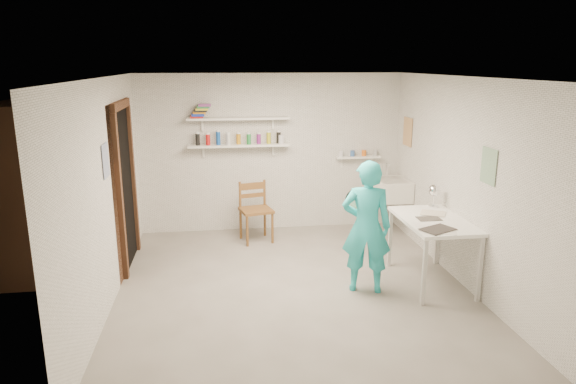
{
  "coord_description": "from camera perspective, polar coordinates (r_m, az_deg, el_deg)",
  "views": [
    {
      "loc": [
        -0.82,
        -5.47,
        2.56
      ],
      "look_at": [
        0.0,
        0.4,
        1.05
      ],
      "focal_mm": 32.0,
      "sensor_mm": 36.0,
      "label": 1
    }
  ],
  "objects": [
    {
      "name": "floor",
      "position": [
        6.1,
        0.53,
        -10.63
      ],
      "size": [
        4.0,
        4.5,
        0.02
      ],
      "primitive_type": "cube",
      "color": "slate",
      "rests_on": "ground"
    },
    {
      "name": "ceiling",
      "position": [
        5.53,
        0.59,
        12.74
      ],
      "size": [
        4.0,
        4.5,
        0.02
      ],
      "primitive_type": "cube",
      "color": "silver",
      "rests_on": "wall_back"
    },
    {
      "name": "wall_back",
      "position": [
        7.89,
        -1.87,
        4.35
      ],
      "size": [
        4.0,
        0.02,
        2.4
      ],
      "primitive_type": "cube",
      "color": "silver",
      "rests_on": "ground"
    },
    {
      "name": "wall_front",
      "position": [
        3.58,
        5.95,
        -8.08
      ],
      "size": [
        4.0,
        0.02,
        2.4
      ],
      "primitive_type": "cube",
      "color": "silver",
      "rests_on": "ground"
    },
    {
      "name": "wall_left",
      "position": [
        5.76,
        -19.63,
        -0.2
      ],
      "size": [
        0.02,
        4.5,
        2.4
      ],
      "primitive_type": "cube",
      "color": "silver",
      "rests_on": "ground"
    },
    {
      "name": "wall_right",
      "position": [
        6.31,
        18.93,
        1.06
      ],
      "size": [
        0.02,
        4.5,
        2.4
      ],
      "primitive_type": "cube",
      "color": "silver",
      "rests_on": "ground"
    },
    {
      "name": "doorway_recess",
      "position": [
        6.81,
        -17.62,
        0.36
      ],
      "size": [
        0.02,
        0.9,
        2.0
      ],
      "primitive_type": "cube",
      "color": "black",
      "rests_on": "wall_left"
    },
    {
      "name": "corridor_box",
      "position": [
        6.95,
        -23.43,
        0.55
      ],
      "size": [
        1.4,
        1.5,
        2.1
      ],
      "primitive_type": "cube",
      "color": "brown",
      "rests_on": "ground"
    },
    {
      "name": "door_lintel",
      "position": [
        6.64,
        -18.14,
        9.19
      ],
      "size": [
        0.06,
        1.05,
        0.1
      ],
      "primitive_type": "cube",
      "color": "brown",
      "rests_on": "wall_left"
    },
    {
      "name": "door_jamb_near",
      "position": [
        6.32,
        -18.17,
        -0.71
      ],
      "size": [
        0.06,
        0.1,
        2.0
      ],
      "primitive_type": "cube",
      "color": "brown",
      "rests_on": "ground"
    },
    {
      "name": "door_jamb_far",
      "position": [
        7.28,
        -16.84,
        1.3
      ],
      "size": [
        0.06,
        0.1,
        2.0
      ],
      "primitive_type": "cube",
      "color": "brown",
      "rests_on": "ground"
    },
    {
      "name": "shelf_lower",
      "position": [
        7.7,
        -5.49,
        5.18
      ],
      "size": [
        1.5,
        0.22,
        0.03
      ],
      "primitive_type": "cube",
      "color": "white",
      "rests_on": "wall_back"
    },
    {
      "name": "shelf_upper",
      "position": [
        7.65,
        -5.56,
        8.14
      ],
      "size": [
        1.5,
        0.22,
        0.03
      ],
      "primitive_type": "cube",
      "color": "white",
      "rests_on": "wall_back"
    },
    {
      "name": "ledge_shelf",
      "position": [
        8.07,
        7.8,
        3.88
      ],
      "size": [
        0.7,
        0.14,
        0.03
      ],
      "primitive_type": "cube",
      "color": "white",
      "rests_on": "wall_back"
    },
    {
      "name": "poster_left",
      "position": [
        5.73,
        -19.61,
        3.32
      ],
      "size": [
        0.01,
        0.28,
        0.36
      ],
      "primitive_type": "cube",
      "color": "#334C7F",
      "rests_on": "wall_left"
    },
    {
      "name": "poster_right_a",
      "position": [
        7.86,
        13.14,
        6.53
      ],
      "size": [
        0.01,
        0.34,
        0.42
      ],
      "primitive_type": "cube",
      "color": "#995933",
      "rests_on": "wall_right"
    },
    {
      "name": "poster_right_b",
      "position": [
        5.76,
        21.4,
        2.71
      ],
      "size": [
        0.01,
        0.3,
        0.38
      ],
      "primitive_type": "cube",
      "color": "#3F724C",
      "rests_on": "wall_right"
    },
    {
      "name": "belfast_sink",
      "position": [
        7.84,
        11.43,
        0.27
      ],
      "size": [
        0.48,
        0.6,
        0.3
      ],
      "primitive_type": "cube",
      "color": "white",
      "rests_on": "wall_right"
    },
    {
      "name": "man",
      "position": [
        5.82,
        8.7,
        -3.86
      ],
      "size": [
        0.63,
        0.5,
        1.52
      ],
      "primitive_type": "imported",
      "rotation": [
        0.0,
        0.0,
        2.88
      ],
      "color": "#29C7CD",
      "rests_on": "ground"
    },
    {
      "name": "wall_clock",
      "position": [
        5.93,
        7.69,
        -0.92
      ],
      "size": [
        0.27,
        0.1,
        0.27
      ],
      "primitive_type": "cylinder",
      "rotation": [
        1.57,
        0.0,
        -0.26
      ],
      "color": "beige",
      "rests_on": "man"
    },
    {
      "name": "wooden_chair",
      "position": [
        7.46,
        -3.57,
        -2.04
      ],
      "size": [
        0.52,
        0.5,
        0.94
      ],
      "primitive_type": "cube",
      "rotation": [
        0.0,
        0.0,
        0.22
      ],
      "color": "brown",
      "rests_on": "ground"
    },
    {
      "name": "work_table",
      "position": [
        6.31,
        15.65,
        -6.34
      ],
      "size": [
        0.71,
        1.19,
        0.79
      ],
      "primitive_type": "cube",
      "color": "white",
      "rests_on": "ground"
    },
    {
      "name": "desk_lamp",
      "position": [
        6.62,
        15.95,
        0.2
      ],
      "size": [
        0.15,
        0.15,
        0.15
      ],
      "primitive_type": "sphere",
      "color": "silver",
      "rests_on": "work_table"
    },
    {
      "name": "spray_cans",
      "position": [
        7.69,
        -5.51,
        5.92
      ],
      "size": [
        1.31,
        0.06,
        0.17
      ],
      "color": "black",
      "rests_on": "shelf_lower"
    },
    {
      "name": "book_stack",
      "position": [
        7.64,
        -9.68,
        8.85
      ],
      "size": [
        0.3,
        0.14,
        0.2
      ],
      "color": "red",
      "rests_on": "shelf_upper"
    },
    {
      "name": "ledge_pots",
      "position": [
        8.06,
        7.81,
        4.3
      ],
      "size": [
        0.48,
        0.07,
        0.09
      ],
      "color": "silver",
      "rests_on": "ledge_shelf"
    },
    {
      "name": "papers",
      "position": [
        6.18,
        15.9,
        -2.83
      ],
      "size": [
        0.3,
        0.22,
        0.02
      ],
      "color": "silver",
      "rests_on": "work_table"
    }
  ]
}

